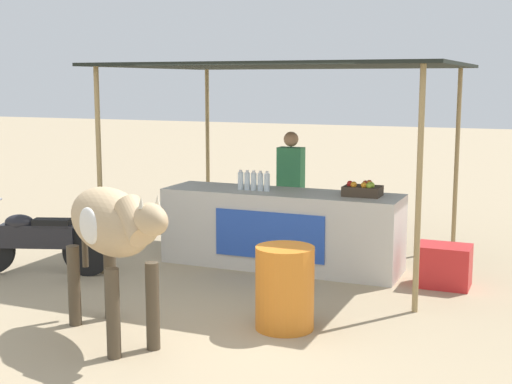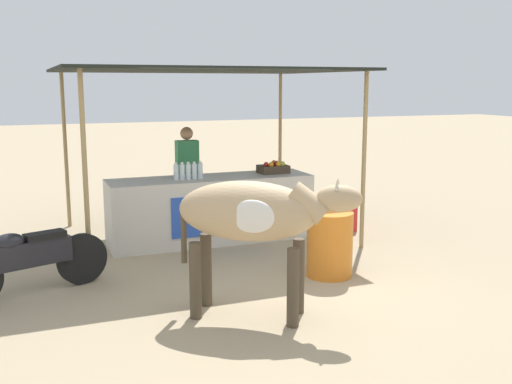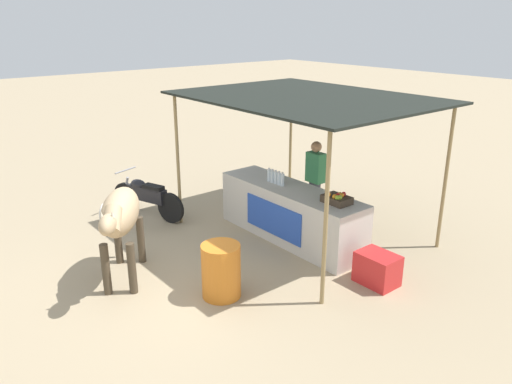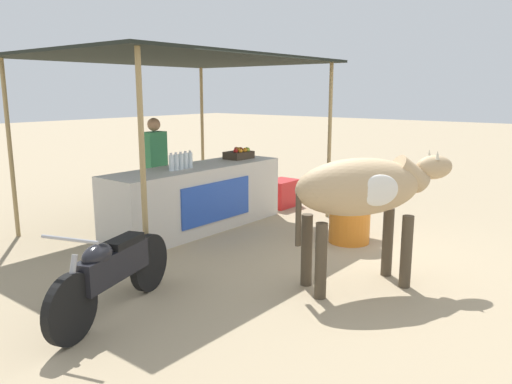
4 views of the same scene
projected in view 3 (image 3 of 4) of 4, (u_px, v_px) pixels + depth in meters
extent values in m
plane|color=tan|center=(185.00, 275.00, 7.73)|extent=(60.00, 60.00, 0.00)
cube|color=beige|center=(290.00, 213.00, 8.88)|extent=(3.00, 0.80, 0.96)
cube|color=#264CB2|center=(273.00, 219.00, 8.64)|extent=(1.40, 0.02, 0.58)
cube|color=black|center=(306.00, 97.00, 8.39)|extent=(4.20, 3.20, 0.04)
cylinder|color=#997F51|center=(178.00, 160.00, 9.33)|extent=(0.06, 0.06, 2.51)
cylinder|color=#997F51|center=(326.00, 220.00, 6.56)|extent=(0.06, 0.06, 2.51)
cylinder|color=#997F51|center=(291.00, 138.00, 11.04)|extent=(0.06, 0.06, 2.51)
cylinder|color=#997F51|center=(446.00, 178.00, 8.28)|extent=(0.06, 0.06, 2.51)
cylinder|color=silver|center=(269.00, 175.00, 9.04)|extent=(0.07, 0.07, 0.22)
cylinder|color=white|center=(269.00, 169.00, 9.00)|extent=(0.04, 0.04, 0.03)
cylinder|color=silver|center=(272.00, 176.00, 8.98)|extent=(0.07, 0.07, 0.22)
cylinder|color=white|center=(272.00, 170.00, 8.94)|extent=(0.04, 0.04, 0.03)
cylinder|color=silver|center=(276.00, 178.00, 8.91)|extent=(0.07, 0.07, 0.22)
cylinder|color=white|center=(276.00, 171.00, 8.87)|extent=(0.04, 0.04, 0.03)
cylinder|color=silver|center=(279.00, 179.00, 8.85)|extent=(0.07, 0.07, 0.22)
cylinder|color=white|center=(279.00, 172.00, 8.81)|extent=(0.04, 0.04, 0.03)
cylinder|color=silver|center=(282.00, 180.00, 8.78)|extent=(0.07, 0.07, 0.22)
cylinder|color=white|center=(283.00, 173.00, 8.74)|extent=(0.04, 0.04, 0.03)
cube|color=#3F3326|center=(337.00, 200.00, 7.99)|extent=(0.44, 0.32, 0.12)
sphere|color=#B21E19|center=(338.00, 195.00, 7.92)|extent=(0.08, 0.08, 0.08)
sphere|color=#8CB22D|center=(340.00, 198.00, 7.82)|extent=(0.08, 0.08, 0.08)
sphere|color=#B21E19|center=(344.00, 194.00, 7.97)|extent=(0.08, 0.08, 0.08)
sphere|color=orange|center=(335.00, 197.00, 7.87)|extent=(0.08, 0.08, 0.08)
sphere|color=orange|center=(342.00, 195.00, 7.92)|extent=(0.08, 0.08, 0.08)
sphere|color=#8CB22D|center=(338.00, 198.00, 7.82)|extent=(0.08, 0.08, 0.08)
sphere|color=orange|center=(340.00, 194.00, 7.96)|extent=(0.08, 0.08, 0.08)
sphere|color=#B21E19|center=(328.00, 193.00, 8.03)|extent=(0.08, 0.08, 0.08)
sphere|color=orange|center=(329.00, 195.00, 7.95)|extent=(0.08, 0.08, 0.08)
cylinder|color=#383842|center=(314.00, 204.00, 9.45)|extent=(0.22, 0.22, 0.88)
cube|color=#337F4C|center=(316.00, 167.00, 9.21)|extent=(0.34, 0.20, 0.56)
sphere|color=#A87A56|center=(316.00, 147.00, 9.08)|extent=(0.20, 0.20, 0.20)
cube|color=red|center=(377.00, 269.00, 7.42)|extent=(0.60, 0.44, 0.48)
cylinder|color=orange|center=(221.00, 271.00, 7.04)|extent=(0.56, 0.56, 0.79)
ellipsoid|color=tan|center=(120.00, 211.00, 7.34)|extent=(1.45, 1.22, 0.60)
cylinder|color=#493D2C|center=(132.00, 268.00, 7.12)|extent=(0.12, 0.12, 0.78)
cylinder|color=#493D2C|center=(106.00, 269.00, 7.09)|extent=(0.12, 0.12, 0.78)
cylinder|color=#493D2C|center=(141.00, 240.00, 8.04)|extent=(0.12, 0.12, 0.78)
cylinder|color=#493D2C|center=(118.00, 240.00, 8.01)|extent=(0.12, 0.12, 0.78)
cylinder|color=tan|center=(112.00, 220.00, 6.74)|extent=(0.51, 0.45, 0.41)
ellipsoid|color=tan|center=(108.00, 225.00, 6.44)|extent=(0.49, 0.43, 0.26)
cone|color=beige|center=(112.00, 214.00, 6.42)|extent=(0.05, 0.05, 0.10)
cone|color=beige|center=(101.00, 214.00, 6.41)|extent=(0.05, 0.05, 0.10)
cylinder|color=#493D2C|center=(129.00, 212.00, 8.05)|extent=(0.06, 0.06, 0.60)
ellipsoid|color=silver|center=(104.00, 214.00, 7.23)|extent=(0.42, 0.33, 0.32)
cylinder|color=black|center=(126.00, 197.00, 10.22)|extent=(0.59, 0.27, 0.60)
cylinder|color=black|center=(171.00, 208.00, 9.62)|extent=(0.59, 0.27, 0.60)
cube|color=black|center=(147.00, 194.00, 9.86)|extent=(0.91, 0.46, 0.28)
ellipsoid|color=black|center=(138.00, 184.00, 9.92)|extent=(0.41, 0.31, 0.20)
cube|color=black|center=(153.00, 188.00, 9.72)|extent=(0.47, 0.31, 0.10)
cylinder|color=#99999E|center=(125.00, 170.00, 10.00)|extent=(0.21, 0.53, 0.03)
cylinder|color=#99999E|center=(126.00, 188.00, 10.15)|extent=(0.21, 0.11, 0.49)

